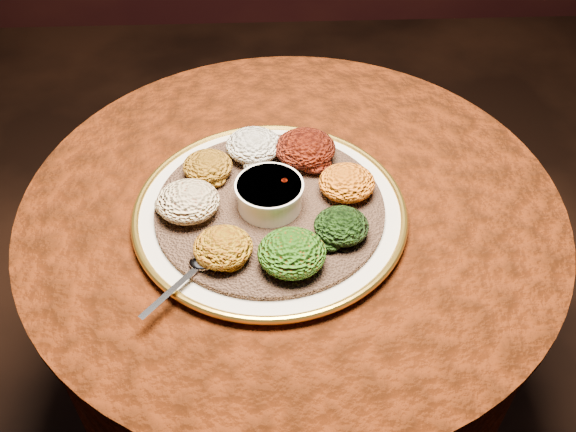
{
  "coord_description": "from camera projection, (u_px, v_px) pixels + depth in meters",
  "views": [
    {
      "loc": [
        -0.04,
        -0.82,
        1.52
      ],
      "look_at": [
        -0.01,
        -0.06,
        0.76
      ],
      "focal_mm": 40.0,
      "sensor_mm": 36.0,
      "label": 1
    }
  ],
  "objects": [
    {
      "name": "portion_shiro",
      "position": [
        208.0,
        166.0,
        1.13
      ],
      "size": [
        0.09,
        0.08,
        0.04
      ],
      "primitive_type": "ellipsoid",
      "color": "#935A11",
      "rests_on": "injera"
    },
    {
      "name": "portion_timatim",
      "position": [
        188.0,
        201.0,
        1.06
      ],
      "size": [
        0.11,
        0.1,
        0.05
      ],
      "primitive_type": "ellipsoid",
      "color": "maroon",
      "rests_on": "injera"
    },
    {
      "name": "table",
      "position": [
        292.0,
        266.0,
        1.26
      ],
      "size": [
        0.96,
        0.96,
        0.73
      ],
      "color": "black",
      "rests_on": "ground"
    },
    {
      "name": "portion_gomen",
      "position": [
        341.0,
        226.0,
        1.02
      ],
      "size": [
        0.09,
        0.08,
        0.04
      ],
      "primitive_type": "ellipsoid",
      "color": "black",
      "rests_on": "injera"
    },
    {
      "name": "portion_tikil",
      "position": [
        347.0,
        183.0,
        1.09
      ],
      "size": [
        0.1,
        0.09,
        0.05
      ],
      "primitive_type": "ellipsoid",
      "color": "#C86F10",
      "rests_on": "injera"
    },
    {
      "name": "portion_kik",
      "position": [
        223.0,
        247.0,
        0.99
      ],
      "size": [
        0.09,
        0.09,
        0.04
      ],
      "primitive_type": "ellipsoid",
      "color": "#A7740E",
      "rests_on": "injera"
    },
    {
      "name": "portion_kitfo",
      "position": [
        305.0,
        148.0,
        1.15
      ],
      "size": [
        0.11,
        0.1,
        0.05
      ],
      "primitive_type": "ellipsoid",
      "color": "black",
      "rests_on": "injera"
    },
    {
      "name": "spoon",
      "position": [
        199.0,
        266.0,
        0.98
      ],
      "size": [
        0.11,
        0.12,
        0.01
      ],
      "rotation": [
        0.0,
        0.0,
        -2.26
      ],
      "color": "silver",
      "rests_on": "injera"
    },
    {
      "name": "stew_bowl",
      "position": [
        269.0,
        193.0,
        1.07
      ],
      "size": [
        0.11,
        0.11,
        0.05
      ],
      "color": "white",
      "rests_on": "injera"
    },
    {
      "name": "platter",
      "position": [
        270.0,
        212.0,
        1.1
      ],
      "size": [
        0.55,
        0.55,
        0.02
      ],
      "rotation": [
        0.0,
        0.0,
        0.26
      ],
      "color": "beige",
      "rests_on": "table"
    },
    {
      "name": "portion_mixveg",
      "position": [
        292.0,
        253.0,
        0.98
      ],
      "size": [
        0.11,
        0.1,
        0.05
      ],
      "primitive_type": "ellipsoid",
      "color": "#8C2A09",
      "rests_on": "injera"
    },
    {
      "name": "portion_ayib",
      "position": [
        254.0,
        145.0,
        1.16
      ],
      "size": [
        0.1,
        0.1,
        0.05
      ],
      "primitive_type": "ellipsoid",
      "color": "white",
      "rests_on": "injera"
    },
    {
      "name": "injera",
      "position": [
        270.0,
        208.0,
        1.09
      ],
      "size": [
        0.47,
        0.47,
        0.01
      ],
      "primitive_type": "cylinder",
      "rotation": [
        0.0,
        0.0,
        -0.25
      ],
      "color": "brown",
      "rests_on": "platter"
    }
  ]
}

